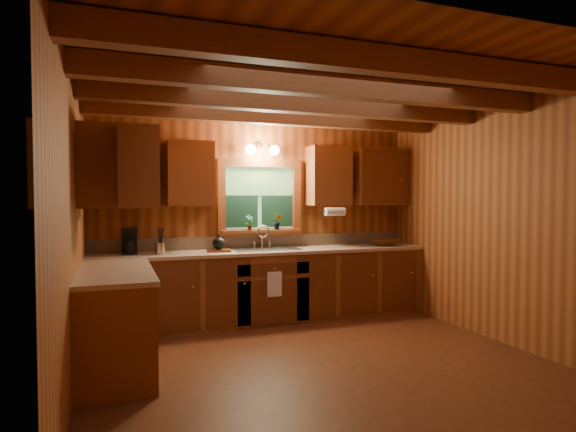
# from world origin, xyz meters

# --- Properties ---
(room) EXTENTS (4.20, 4.20, 4.20)m
(room) POSITION_xyz_m (0.00, 0.00, 1.30)
(room) COLOR #512813
(room) RESTS_ON ground
(ceiling_beams) EXTENTS (4.20, 2.54, 0.18)m
(ceiling_beams) POSITION_xyz_m (0.00, 0.00, 2.49)
(ceiling_beams) COLOR brown
(ceiling_beams) RESTS_ON room
(base_cabinets) EXTENTS (4.20, 2.22, 0.86)m
(base_cabinets) POSITION_xyz_m (-0.49, 1.28, 0.43)
(base_cabinets) COLOR brown
(base_cabinets) RESTS_ON ground
(countertop) EXTENTS (4.20, 2.24, 0.04)m
(countertop) POSITION_xyz_m (-0.48, 1.29, 0.88)
(countertop) COLOR tan
(countertop) RESTS_ON base_cabinets
(backsplash) EXTENTS (4.20, 0.02, 0.16)m
(backsplash) POSITION_xyz_m (0.00, 1.89, 0.98)
(backsplash) COLOR tan
(backsplash) RESTS_ON room
(dishwasher_panel) EXTENTS (0.02, 0.60, 0.80)m
(dishwasher_panel) POSITION_xyz_m (-1.47, 0.68, 0.43)
(dishwasher_panel) COLOR white
(dishwasher_panel) RESTS_ON base_cabinets
(upper_cabinets) EXTENTS (4.19, 1.77, 0.78)m
(upper_cabinets) POSITION_xyz_m (-0.56, 1.42, 1.84)
(upper_cabinets) COLOR brown
(upper_cabinets) RESTS_ON room
(window) EXTENTS (1.12, 0.08, 1.00)m
(window) POSITION_xyz_m (0.00, 1.87, 1.53)
(window) COLOR brown
(window) RESTS_ON room
(window_sill) EXTENTS (1.06, 0.14, 0.04)m
(window_sill) POSITION_xyz_m (0.00, 1.82, 1.12)
(window_sill) COLOR brown
(window_sill) RESTS_ON room
(wall_sconce) EXTENTS (0.45, 0.21, 0.17)m
(wall_sconce) POSITION_xyz_m (0.00, 1.75, 2.16)
(wall_sconce) COLOR black
(wall_sconce) RESTS_ON room
(paper_towel_roll) EXTENTS (0.27, 0.11, 0.11)m
(paper_towel_roll) POSITION_xyz_m (0.92, 1.53, 1.37)
(paper_towel_roll) COLOR white
(paper_towel_roll) RESTS_ON upper_cabinets
(dish_towel) EXTENTS (0.18, 0.01, 0.30)m
(dish_towel) POSITION_xyz_m (0.00, 1.26, 0.52)
(dish_towel) COLOR white
(dish_towel) RESTS_ON base_cabinets
(sink) EXTENTS (0.82, 0.48, 0.43)m
(sink) POSITION_xyz_m (0.00, 1.60, 0.86)
(sink) COLOR silver
(sink) RESTS_ON countertop
(coffee_maker) EXTENTS (0.17, 0.22, 0.31)m
(coffee_maker) POSITION_xyz_m (-1.62, 1.69, 1.05)
(coffee_maker) COLOR black
(coffee_maker) RESTS_ON countertop
(utensil_crock) EXTENTS (0.11, 0.11, 0.30)m
(utensil_crock) POSITION_xyz_m (-1.29, 1.55, 0.97)
(utensil_crock) COLOR silver
(utensil_crock) RESTS_ON countertop
(cutting_board) EXTENTS (0.29, 0.22, 0.02)m
(cutting_board) POSITION_xyz_m (-0.60, 1.58, 0.91)
(cutting_board) COLOR #562912
(cutting_board) RESTS_ON countertop
(teakettle) EXTENTS (0.15, 0.15, 0.19)m
(teakettle) POSITION_xyz_m (-0.60, 1.58, 1.00)
(teakettle) COLOR black
(teakettle) RESTS_ON cutting_board
(wicker_basket) EXTENTS (0.46, 0.46, 0.09)m
(wicker_basket) POSITION_xyz_m (1.65, 1.52, 0.95)
(wicker_basket) COLOR #48230C
(wicker_basket) RESTS_ON countertop
(potted_plant_left) EXTENTS (0.12, 0.10, 0.20)m
(potted_plant_left) POSITION_xyz_m (-0.16, 1.78, 1.24)
(potted_plant_left) COLOR #562912
(potted_plant_left) RESTS_ON window_sill
(potted_plant_right) EXTENTS (0.13, 0.12, 0.20)m
(potted_plant_right) POSITION_xyz_m (0.22, 1.79, 1.24)
(potted_plant_right) COLOR #562912
(potted_plant_right) RESTS_ON window_sill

